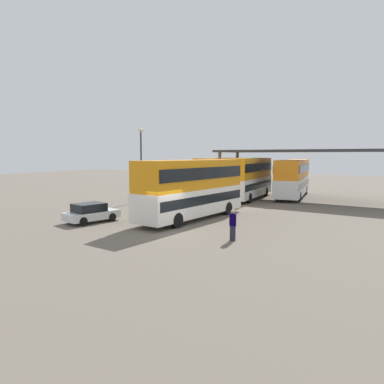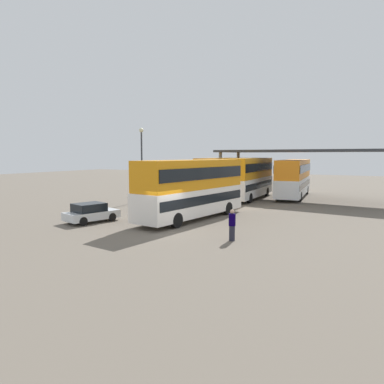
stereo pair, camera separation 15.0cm
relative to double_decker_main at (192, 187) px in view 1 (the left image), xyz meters
The scene contains 9 objects.
ground_plane 4.88m from the double_decker_main, 79.35° to the right, with size 140.00×140.00×0.00m, color #665D51.
double_decker_main is the anchor object (origin of this frame).
parked_hatchback 7.42m from the double_decker_main, 142.19° to the right, with size 2.69×3.99×1.35m.
double_decker_near_canopy 14.43m from the double_decker_main, 104.45° to the left, with size 2.82×10.48×4.36m.
double_decker_mid_row 13.47m from the double_decker_main, 90.96° to the left, with size 2.72×10.41×4.37m.
double_decker_far_right 17.63m from the double_decker_main, 78.06° to the left, with size 3.47×11.60×4.16m.
depot_canopy 16.55m from the double_decker_main, 70.73° to the left, with size 20.05×7.82×5.25m.
lamppost_tall 11.39m from the double_decker_main, 144.94° to the left, with size 0.44×0.44×7.38m.
pedestrian_waiting 7.21m from the double_decker_main, 43.93° to the right, with size 0.38×0.38×1.74m.
Camera 1 is at (11.20, -18.75, 4.72)m, focal length 33.23 mm.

